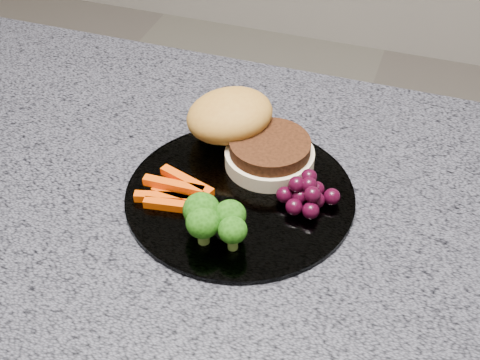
{
  "coord_description": "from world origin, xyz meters",
  "views": [
    {
      "loc": [
        0.22,
        -0.52,
        1.41
      ],
      "look_at": [
        0.04,
        0.01,
        0.93
      ],
      "focal_mm": 50.0,
      "sensor_mm": 36.0,
      "label": 1
    }
  ],
  "objects": [
    {
      "name": "countertop",
      "position": [
        0.0,
        0.0,
        0.88
      ],
      "size": [
        1.2,
        0.6,
        0.04
      ],
      "primitive_type": "cube",
      "color": "#54535F",
      "rests_on": "island_cabinet"
    },
    {
      "name": "broccoli",
      "position": [
        0.04,
        -0.06,
        0.93
      ],
      "size": [
        0.07,
        0.05,
        0.05
      ],
      "rotation": [
        0.0,
        0.0,
        -0.07
      ],
      "color": "olive",
      "rests_on": "plate"
    },
    {
      "name": "grape_bunch",
      "position": [
        0.11,
        0.02,
        0.92
      ],
      "size": [
        0.07,
        0.06,
        0.03
      ],
      "rotation": [
        0.0,
        0.0,
        -0.21
      ],
      "color": "black",
      "rests_on": "plate"
    },
    {
      "name": "plate",
      "position": [
        0.04,
        0.01,
        0.9
      ],
      "size": [
        0.26,
        0.26,
        0.01
      ],
      "primitive_type": "cylinder",
      "color": "white",
      "rests_on": "countertop"
    },
    {
      "name": "burger",
      "position": [
        0.02,
        0.09,
        0.93
      ],
      "size": [
        0.2,
        0.17,
        0.06
      ],
      "rotation": [
        0.0,
        0.0,
        -0.42
      ],
      "color": "beige",
      "rests_on": "plate"
    },
    {
      "name": "carrot_sticks",
      "position": [
        -0.02,
        -0.02,
        0.91
      ],
      "size": [
        0.09,
        0.06,
        0.02
      ],
      "rotation": [
        0.0,
        0.0,
        -0.23
      ],
      "color": "#E64603",
      "rests_on": "plate"
    }
  ]
}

